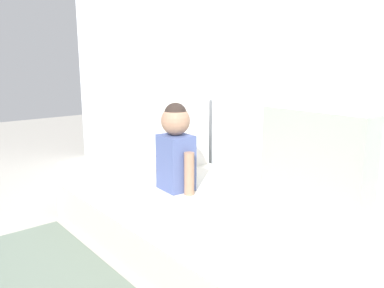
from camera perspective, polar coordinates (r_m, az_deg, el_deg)
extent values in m
plane|color=#B2ADA3|center=(2.43, 0.23, -15.35)|extent=(12.00, 12.00, 0.00)
cube|color=silver|center=(2.56, 10.35, 15.95)|extent=(5.30, 0.10, 2.60)
cube|color=beige|center=(2.37, 0.23, -12.60)|extent=(2.10, 0.86, 0.26)
cube|color=silver|center=(2.30, 0.24, -8.00)|extent=(2.04, 0.84, 0.15)
cube|color=silver|center=(2.85, -2.11, 3.08)|extent=(0.51, 0.16, 0.53)
cube|color=#99A393|center=(2.08, 17.74, -1.78)|extent=(0.58, 0.16, 0.47)
cube|color=#4C5B93|center=(2.19, -2.39, -2.71)|extent=(0.19, 0.17, 0.31)
sphere|color=#9E755B|center=(2.14, -2.44, 3.45)|extent=(0.16, 0.16, 0.16)
sphere|color=#2D231E|center=(2.13, -2.45, 4.42)|extent=(0.13, 0.13, 0.13)
cylinder|color=#9E755B|center=(2.29, -4.17, -3.06)|extent=(0.06, 0.06, 0.23)
cylinder|color=#9E755B|center=(2.11, -0.42, -4.38)|extent=(0.06, 0.06, 0.23)
ellipsoid|color=yellow|center=(2.45, -4.59, -4.36)|extent=(0.18, 0.09, 0.04)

